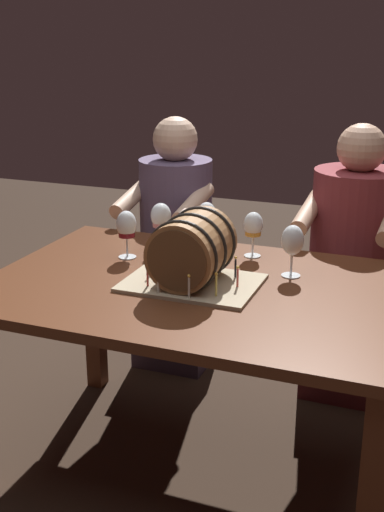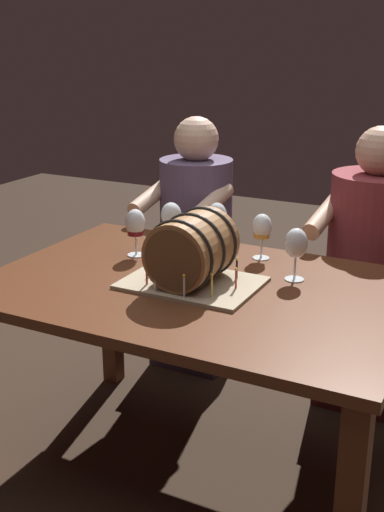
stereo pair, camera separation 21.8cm
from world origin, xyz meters
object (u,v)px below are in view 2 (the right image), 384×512
(wine_glass_amber, at_px, (262,228))
(person_seated_left, at_px, (196,255))
(wine_glass_rose, at_px, (171,217))
(wine_glass_white, at_px, (217,220))
(wine_glass_red, at_px, (135,225))
(wine_glass_empty, at_px, (296,244))
(person_seated_right, at_px, (369,278))
(barrel_cake, at_px, (192,252))
(dining_table, at_px, (198,311))

(wine_glass_amber, distance_m, person_seated_left, 0.72)
(wine_glass_rose, xyz_separation_m, wine_glass_white, (0.16, 0.07, -0.01))
(wine_glass_red, xyz_separation_m, person_seated_left, (-0.06, 0.61, -0.31))
(wine_glass_empty, relative_size, person_seated_right, 0.15)
(barrel_cake, distance_m, wine_glass_empty, 0.35)
(wine_glass_amber, bearing_deg, person_seated_right, 53.73)
(wine_glass_white, distance_m, person_seated_left, 0.60)
(wine_glass_amber, xyz_separation_m, wine_glass_red, (-0.43, -0.18, 0.00))
(barrel_cake, relative_size, person_seated_right, 0.37)
(wine_glass_white, relative_size, person_seated_left, 0.16)
(wine_glass_amber, height_order, person_seated_right, person_seated_right)
(wine_glass_white, xyz_separation_m, person_seated_right, (0.50, 0.42, -0.29))
(wine_glass_amber, height_order, wine_glass_red, wine_glass_red)
(wine_glass_empty, bearing_deg, wine_glass_red, -177.74)
(wine_glass_amber, distance_m, wine_glass_red, 0.47)
(dining_table, height_order, wine_glass_empty, wine_glass_empty)
(wine_glass_empty, height_order, person_seated_right, person_seated_right)
(wine_glass_rose, relative_size, wine_glass_red, 1.05)
(wine_glass_red, height_order, person_seated_right, person_seated_right)
(barrel_cake, distance_m, wine_glass_amber, 0.37)
(barrel_cake, relative_size, person_seated_left, 0.37)
(wine_glass_amber, bearing_deg, barrel_cake, -106.36)
(wine_glass_amber, relative_size, person_seated_left, 0.15)
(wine_glass_red, bearing_deg, dining_table, -25.15)
(dining_table, bearing_deg, person_seated_left, 117.53)
(wine_glass_red, xyz_separation_m, person_seated_right, (0.74, 0.61, -0.28))
(wine_glass_amber, bearing_deg, wine_glass_empty, -40.72)
(wine_glass_rose, bearing_deg, wine_glass_empty, -10.17)
(barrel_cake, distance_m, wine_glass_rose, 0.38)
(wine_glass_white, relative_size, person_seated_right, 0.16)
(wine_glass_empty, height_order, person_seated_left, person_seated_left)
(wine_glass_amber, distance_m, person_seated_right, 0.60)
(dining_table, relative_size, wine_glass_red, 7.87)
(barrel_cake, height_order, person_seated_left, person_seated_left)
(dining_table, height_order, wine_glass_rose, wine_glass_rose)
(barrel_cake, height_order, wine_glass_white, barrel_cake)
(person_seated_left, bearing_deg, wine_glass_white, -54.17)
(dining_table, bearing_deg, barrel_cake, -143.50)
(barrel_cake, xyz_separation_m, wine_glass_rose, (-0.24, 0.29, 0.02))
(wine_glass_white, xyz_separation_m, wine_glass_empty, (0.37, -0.17, 0.00))
(barrel_cake, distance_m, wine_glass_red, 0.37)
(dining_table, relative_size, wine_glass_amber, 8.26)
(wine_glass_amber, xyz_separation_m, person_seated_right, (0.31, 0.43, -0.28))
(wine_glass_rose, bearing_deg, person_seated_left, 106.45)
(dining_table, distance_m, wine_glass_empty, 0.40)
(wine_glass_red, relative_size, person_seated_left, 0.15)
(wine_glass_empty, bearing_deg, dining_table, -145.57)
(wine_glass_empty, bearing_deg, barrel_cake, -145.44)
(wine_glass_rose, distance_m, person_seated_left, 0.60)
(wine_glass_amber, bearing_deg, person_seated_left, 138.74)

